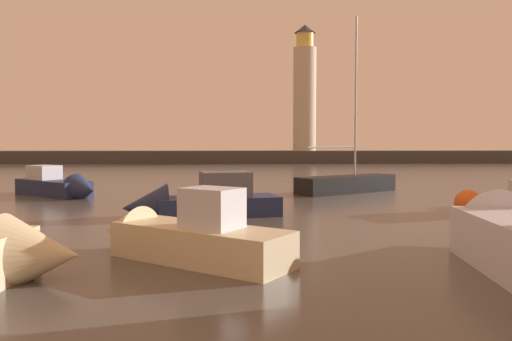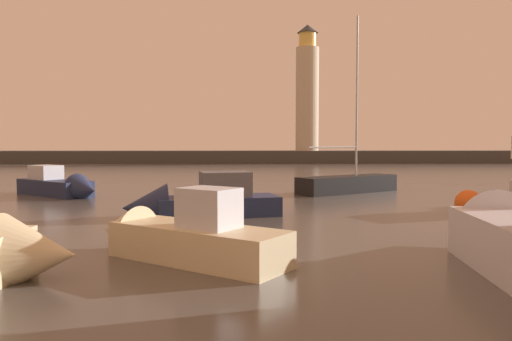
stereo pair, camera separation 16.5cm
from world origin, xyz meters
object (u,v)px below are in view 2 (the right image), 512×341
Objects in this scene: lighthouse at (307,91)px; sailboat_moored at (348,183)px; motorboat_4 at (175,236)px; motorboat_1 at (193,203)px; mooring_buoy at (468,203)px; motorboat_5 at (63,186)px.

lighthouse is 44.11m from sailboat_moored.
lighthouse is at bearing 79.19° from motorboat_4.
lighthouse is at bearing 77.48° from motorboat_1.
sailboat_moored is at bearing 64.04° from motorboat_4.
lighthouse is 16.60× the size of mooring_buoy.
motorboat_1 is at bearing 91.77° from motorboat_4.
motorboat_1 is at bearing -44.59° from motorboat_5.
motorboat_4 is 0.95× the size of motorboat_5.
motorboat_1 is 12.79m from sailboat_moored.
mooring_buoy is (11.40, -0.20, -0.03)m from motorboat_1.
lighthouse reaches higher than motorboat_5.
motorboat_1 reaches higher than mooring_buoy.
motorboat_5 is 0.57× the size of sailboat_moored.
motorboat_1 is 7.36m from motorboat_4.
motorboat_1 reaches higher than motorboat_5.
lighthouse reaches higher than motorboat_1.
sailboat_moored is (16.61, 1.56, 0.01)m from motorboat_5.
sailboat_moored is 9.75× the size of mooring_buoy.
mooring_buoy is (-0.24, -52.66, -9.89)m from lighthouse.
motorboat_4 is at bearing -115.96° from sailboat_moored.
sailboat_moored is at bearing 106.66° from mooring_buoy.
motorboat_5 is at bearing 135.41° from motorboat_1.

